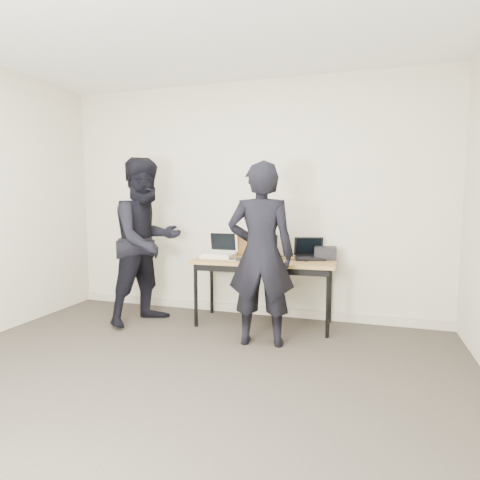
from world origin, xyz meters
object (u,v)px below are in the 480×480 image
at_px(laptop_center, 263,254).
at_px(laptop_right, 309,254).
at_px(laptop_beige, 220,252).
at_px(equipment_box, 325,253).
at_px(desk, 264,265).
at_px(leather_satchel, 253,245).
at_px(person_observer, 147,241).
at_px(person_typist, 261,254).

relative_size(laptop_center, laptop_right, 1.08).
xyz_separation_m(laptop_beige, equipment_box, (1.15, 0.17, 0.01)).
distance_m(laptop_center, laptop_right, 0.51).
xyz_separation_m(desk, laptop_center, (-0.02, 0.02, 0.12)).
distance_m(laptop_beige, laptop_center, 0.50).
bearing_deg(desk, leather_satchel, 126.05).
height_order(leather_satchel, person_observer, person_observer).
bearing_deg(laptop_center, laptop_right, 1.36).
distance_m(laptop_center, equipment_box, 0.67).
bearing_deg(desk, person_typist, -81.86).
bearing_deg(equipment_box, laptop_right, -172.26).
relative_size(leather_satchel, person_observer, 0.21).
bearing_deg(desk, person_observer, -169.86).
relative_size(laptop_beige, equipment_box, 1.49).
distance_m(desk, person_typist, 0.61).
bearing_deg(person_typist, equipment_box, -133.48).
distance_m(desk, laptop_right, 0.50).
height_order(laptop_center, laptop_right, laptop_center).
height_order(laptop_beige, laptop_right, laptop_beige).
relative_size(laptop_right, person_typist, 0.22).
relative_size(desk, equipment_box, 6.60).
height_order(laptop_beige, leather_satchel, laptop_beige).
bearing_deg(laptop_right, person_observer, -179.35).
bearing_deg(equipment_box, desk, -163.05).
bearing_deg(person_typist, person_observer, -21.09).
bearing_deg(person_observer, laptop_right, -50.40).
distance_m(laptop_right, person_typist, 0.82).
distance_m(laptop_right, equipment_box, 0.17).
xyz_separation_m(laptop_beige, laptop_center, (0.50, -0.01, 0.00)).
relative_size(laptop_beige, person_observer, 0.19).
xyz_separation_m(laptop_center, equipment_box, (0.65, 0.17, 0.01)).
height_order(desk, person_observer, person_observer).
height_order(leather_satchel, equipment_box, leather_satchel).
bearing_deg(person_observer, desk, -52.49).
relative_size(laptop_center, person_typist, 0.24).
bearing_deg(equipment_box, person_typist, -124.47).
xyz_separation_m(laptop_beige, laptop_right, (0.98, 0.15, -0.00)).
bearing_deg(leather_satchel, laptop_beige, -141.40).
xyz_separation_m(person_typist, person_observer, (-1.36, 0.29, 0.05)).
bearing_deg(laptop_beige, leather_satchel, 31.70).
height_order(laptop_right, leather_satchel, leather_satchel).
height_order(laptop_beige, person_typist, person_typist).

